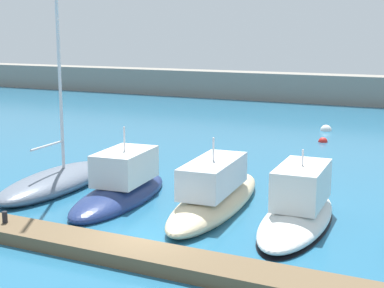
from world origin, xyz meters
TOP-DOWN VIEW (x-y plane):
  - ground_plane at (0.00, 0.00)m, footprint 120.00×120.00m
  - dock_pier at (0.00, -1.44)m, footprint 23.08×1.70m
  - breakwater_seawall at (0.00, 44.58)m, footprint 108.00×3.28m
  - sailboat_slate_nearest at (-7.95, 4.65)m, footprint 3.32×8.39m
  - motorboat_navy_second at (-4.02, 4.44)m, footprint 3.35×7.97m
  - motorboat_sand_third at (0.39, 5.04)m, footprint 3.18×9.61m
  - motorboat_white_fourth at (4.18, 4.68)m, footprint 2.94×7.94m
  - mooring_buoy_red at (0.98, 22.26)m, footprint 0.65×0.65m
  - mooring_buoy_white at (0.09, 27.02)m, footprint 0.89×0.89m
  - dock_bollard at (-5.42, -1.44)m, footprint 0.20×0.20m

SIDE VIEW (x-z plane):
  - ground_plane at x=0.00m, z-range 0.00..0.00m
  - mooring_buoy_red at x=0.98m, z-range -0.33..0.33m
  - mooring_buoy_white at x=0.09m, z-range -0.44..0.44m
  - dock_pier at x=0.00m, z-range 0.00..0.47m
  - sailboat_slate_nearest at x=-7.95m, z-range -8.41..9.33m
  - motorboat_navy_second at x=-4.02m, z-range -1.26..2.45m
  - motorboat_sand_third at x=0.39m, z-range -1.05..2.42m
  - dock_bollard at x=-5.42m, z-range 0.47..0.91m
  - motorboat_white_fourth at x=4.18m, z-range -0.88..2.28m
  - breakwater_seawall at x=0.00m, z-range 0.00..3.03m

